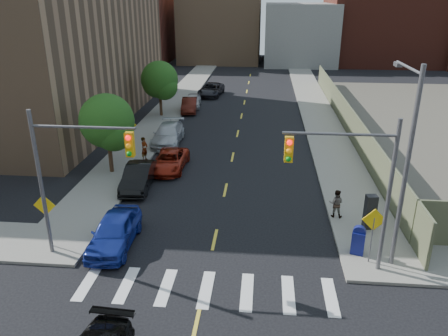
% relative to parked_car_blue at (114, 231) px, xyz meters
% --- Properties ---
extents(sidewalk_nw, '(3.50, 73.00, 0.15)m').
position_rel_parked_car_blue_xyz_m(sidewalk_nw, '(-2.99, 34.50, -0.71)').
color(sidewalk_nw, gray).
rests_on(sidewalk_nw, ground).
extents(sidewalk_ne, '(3.50, 73.00, 0.15)m').
position_rel_parked_car_blue_xyz_m(sidewalk_ne, '(12.51, 34.50, -0.71)').
color(sidewalk_ne, gray).
rests_on(sidewalk_ne, ground).
extents(fence_north, '(0.12, 44.00, 2.50)m').
position_rel_parked_car_blue_xyz_m(fence_north, '(14.36, 21.00, 0.46)').
color(fence_north, '#596144').
rests_on(fence_north, ground).
extents(building_nw, '(22.00, 30.00, 16.00)m').
position_rel_parked_car_blue_xyz_m(building_nw, '(-17.24, 23.00, 7.21)').
color(building_nw, '#8C6B4C').
rests_on(building_nw, ground).
extents(bg_bldg_west, '(14.00, 18.00, 12.00)m').
position_rel_parked_car_blue_xyz_m(bg_bldg_west, '(-17.24, 63.00, 5.21)').
color(bg_bldg_west, '#592319').
rests_on(bg_bldg_west, ground).
extents(bg_bldg_midwest, '(14.00, 16.00, 15.00)m').
position_rel_parked_car_blue_xyz_m(bg_bldg_midwest, '(-1.24, 65.00, 6.71)').
color(bg_bldg_midwest, '#8C6B4C').
rests_on(bg_bldg_midwest, ground).
extents(bg_bldg_center, '(12.00, 16.00, 10.00)m').
position_rel_parked_car_blue_xyz_m(bg_bldg_center, '(12.76, 63.00, 4.21)').
color(bg_bldg_center, gray).
rests_on(bg_bldg_center, ground).
extents(bg_bldg_east, '(18.00, 18.00, 16.00)m').
position_rel_parked_car_blue_xyz_m(bg_bldg_east, '(26.76, 65.00, 7.21)').
color(bg_bldg_east, '#592319').
rests_on(bg_bldg_east, ground).
extents(signal_nw, '(4.59, 0.30, 7.00)m').
position_rel_parked_car_blue_xyz_m(signal_nw, '(-1.23, -1.00, 3.74)').
color(signal_nw, '#59595E').
rests_on(signal_nw, ground).
extents(signal_ne, '(4.59, 0.30, 7.00)m').
position_rel_parked_car_blue_xyz_m(signal_ne, '(10.74, -1.00, 3.74)').
color(signal_ne, '#59595E').
rests_on(signal_ne, ground).
extents(streetlight_ne, '(0.25, 3.70, 9.00)m').
position_rel_parked_car_blue_xyz_m(streetlight_ne, '(12.96, -0.10, 4.43)').
color(streetlight_ne, '#59595E').
rests_on(streetlight_ne, ground).
extents(warn_sign_nw, '(1.06, 0.06, 2.83)m').
position_rel_parked_car_blue_xyz_m(warn_sign_nw, '(-3.04, -0.50, 1.21)').
color(warn_sign_nw, '#59595E').
rests_on(warn_sign_nw, ground).
extents(warn_sign_ne, '(1.06, 0.06, 2.83)m').
position_rel_parked_car_blue_xyz_m(warn_sign_ne, '(11.96, -0.50, 1.21)').
color(warn_sign_ne, '#59595E').
rests_on(warn_sign_ne, ground).
extents(warn_sign_midwest, '(1.06, 0.06, 2.83)m').
position_rel_parked_car_blue_xyz_m(warn_sign_midwest, '(-3.04, 13.00, 1.21)').
color(warn_sign_midwest, '#59595E').
rests_on(warn_sign_midwest, ground).
extents(tree_west_near, '(3.66, 3.64, 5.52)m').
position_rel_parked_car_blue_xyz_m(tree_west_near, '(-3.25, 9.05, 2.69)').
color(tree_west_near, '#332114').
rests_on(tree_west_near, ground).
extents(tree_west_far, '(3.66, 3.64, 5.52)m').
position_rel_parked_car_blue_xyz_m(tree_west_far, '(-3.25, 24.05, 2.69)').
color(tree_west_far, '#332114').
rests_on(tree_west_far, ground).
extents(parked_car_blue, '(1.97, 4.67, 1.58)m').
position_rel_parked_car_blue_xyz_m(parked_car_blue, '(0.00, 0.00, 0.00)').
color(parked_car_blue, navy).
rests_on(parked_car_blue, ground).
extents(parked_car_black, '(1.86, 4.63, 1.50)m').
position_rel_parked_car_blue_xyz_m(parked_car_black, '(-0.74, 6.85, -0.04)').
color(parked_car_black, black).
rests_on(parked_car_black, ground).
extents(parked_car_red, '(2.23, 4.68, 1.29)m').
position_rel_parked_car_blue_xyz_m(parked_car_red, '(0.56, 10.10, -0.14)').
color(parked_car_red, maroon).
rests_on(parked_car_red, ground).
extents(parked_car_silver, '(2.34, 5.47, 1.57)m').
position_rel_parked_car_blue_xyz_m(parked_car_silver, '(-0.74, 15.70, -0.00)').
color(parked_car_silver, '#B1B5BA').
rests_on(parked_car_silver, ground).
extents(parked_car_white, '(1.97, 4.21, 1.39)m').
position_rel_parked_car_blue_xyz_m(parked_car_white, '(-0.74, 28.44, -0.09)').
color(parked_car_white, silver).
rests_on(parked_car_white, ground).
extents(parked_car_maroon, '(1.95, 4.46, 1.43)m').
position_rel_parked_car_blue_xyz_m(parked_car_maroon, '(-0.74, 26.20, -0.07)').
color(parked_car_maroon, '#44150D').
rests_on(parked_car_maroon, ground).
extents(parked_car_grey, '(2.96, 5.55, 1.48)m').
position_rel_parked_car_blue_xyz_m(parked_car_grey, '(0.56, 34.20, -0.05)').
color(parked_car_grey, '#222227').
rests_on(parked_car_grey, ground).
extents(mailbox, '(0.69, 0.60, 1.44)m').
position_rel_parked_car_blue_xyz_m(mailbox, '(11.56, 0.17, 0.06)').
color(mailbox, navy).
rests_on(mailbox, sidewalk_ne).
extents(payphone, '(0.61, 0.52, 1.85)m').
position_rel_parked_car_blue_xyz_m(payphone, '(12.59, 2.66, 0.29)').
color(payphone, black).
rests_on(payphone, sidewalk_ne).
extents(pedestrian_west, '(0.58, 0.73, 1.74)m').
position_rel_parked_car_blue_xyz_m(pedestrian_west, '(-1.54, 11.36, 0.23)').
color(pedestrian_west, gray).
rests_on(pedestrian_west, sidewalk_nw).
extents(pedestrian_east, '(0.87, 0.75, 1.57)m').
position_rel_parked_car_blue_xyz_m(pedestrian_east, '(11.06, 3.78, 0.15)').
color(pedestrian_east, gray).
rests_on(pedestrian_east, sidewalk_ne).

